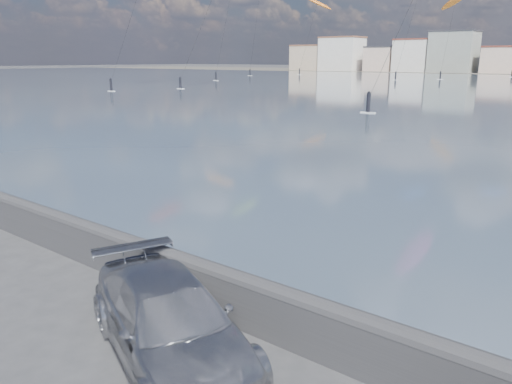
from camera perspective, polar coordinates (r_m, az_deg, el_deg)
ground at (r=9.33m, az=-21.43°, el=-17.34°), size 700.00×700.00×0.00m
seawall at (r=10.45m, az=-8.86°, el=-9.19°), size 400.00×0.36×1.08m
car_silver at (r=8.57m, az=-9.83°, el=-14.34°), size 4.95×3.53×1.33m
kitesurfer_4 at (r=166.33m, az=6.99°, el=20.60°), size 9.00×11.42×24.33m
kitesurfer_8 at (r=142.25m, az=21.82°, el=19.54°), size 8.20×12.78×21.66m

